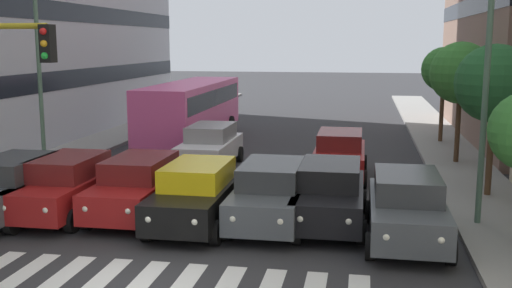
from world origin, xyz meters
TOP-DOWN VIEW (x-y plane):
  - ground_plane at (0.00, 0.00)m, footprint 180.00×180.00m
  - crosswalk_markings at (0.00, 0.00)m, footprint 9.45×2.80m
  - car_0 at (-5.62, -3.90)m, footprint 2.02×4.44m
  - car_1 at (-3.64, -4.92)m, footprint 2.02×4.44m
  - car_2 at (-2.05, -4.63)m, footprint 2.02×4.44m
  - car_3 at (-0.07, -4.24)m, footprint 2.02×4.44m
  - car_4 at (1.83, -4.82)m, footprint 2.02×4.44m
  - car_5 at (3.92, -4.54)m, footprint 2.02×4.44m
  - car_6 at (5.39, -4.11)m, footprint 2.02×4.44m
  - car_row2_0 at (-3.66, -10.84)m, footprint 2.02×4.44m
  - car_row2_1 at (1.51, -11.81)m, footprint 2.02×4.44m
  - bus_behind_traffic at (3.92, -17.48)m, footprint 2.78×10.50m
  - street_lamp_left at (-7.07, -5.37)m, footprint 3.32×0.28m
  - street_lamp_right at (7.16, -9.81)m, footprint 2.93×0.28m
  - street_tree_1 at (-8.48, -8.60)m, footprint 2.46×2.46m
  - street_tree_2 at (-8.27, -14.03)m, footprint 2.48×2.48m
  - street_tree_3 at (-8.26, -19.26)m, footprint 2.15×2.15m

SIDE VIEW (x-z plane):
  - ground_plane at x=0.00m, z-range 0.00..0.00m
  - crosswalk_markings at x=0.00m, z-range 0.00..0.01m
  - car_0 at x=-5.62m, z-range 0.03..1.75m
  - car_1 at x=-3.64m, z-range 0.03..1.75m
  - car_2 at x=-2.05m, z-range 0.03..1.75m
  - car_3 at x=-0.07m, z-range 0.03..1.75m
  - car_4 at x=1.83m, z-range 0.03..1.75m
  - car_5 at x=3.92m, z-range 0.03..1.75m
  - car_6 at x=5.39m, z-range 0.03..1.75m
  - car_row2_0 at x=-3.66m, z-range 0.03..1.75m
  - car_row2_1 at x=1.51m, z-range 0.03..1.75m
  - bus_behind_traffic at x=3.92m, z-range 0.36..3.36m
  - street_tree_3 at x=-8.26m, z-range 1.36..5.96m
  - street_tree_1 at x=-8.48m, z-range 1.30..6.09m
  - street_tree_2 at x=-8.27m, z-range 1.32..6.19m
  - street_lamp_right at x=7.16m, z-range 0.96..8.46m
  - street_lamp_left at x=-7.07m, z-range 1.00..8.47m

